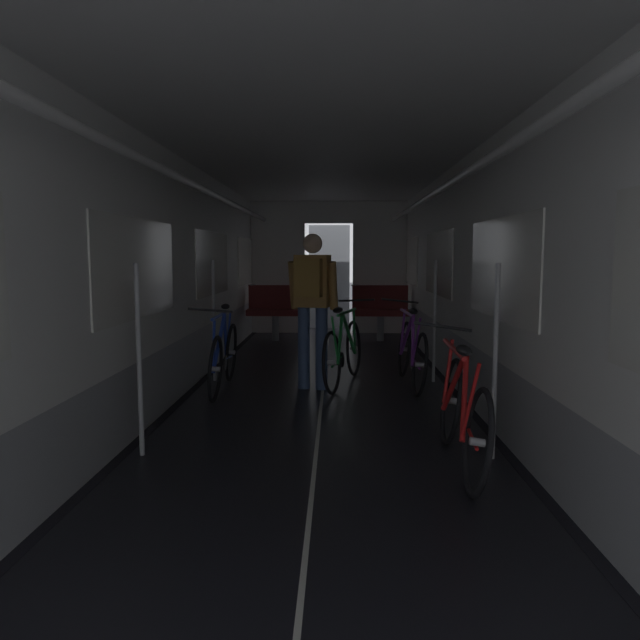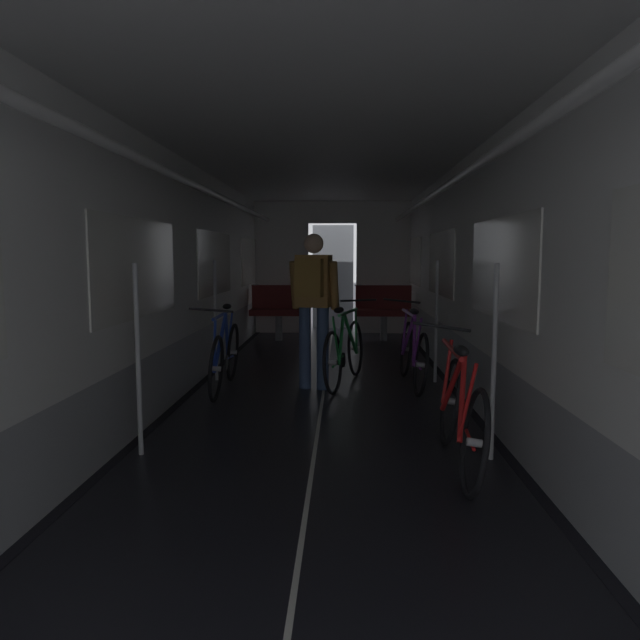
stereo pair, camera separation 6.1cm
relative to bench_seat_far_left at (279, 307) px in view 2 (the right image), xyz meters
The scene contains 8 objects.
train_car_shell 4.70m from the bench_seat_far_left, 78.60° to the right, with size 3.14×12.34×2.57m.
bench_seat_far_left is the anchor object (origin of this frame).
bench_seat_far_right 1.80m from the bench_seat_far_left, ahead, with size 0.98×0.51×0.95m.
bicycle_blue 3.88m from the bench_seat_far_left, 92.42° to the right, with size 0.44×1.69×0.95m.
bicycle_purple 4.06m from the bench_seat_far_left, 62.33° to the right, with size 0.44×1.69×0.95m.
bicycle_red 6.43m from the bench_seat_far_left, 72.67° to the right, with size 0.44×1.69×0.96m.
person_cyclist_aisle 3.90m from the bench_seat_far_left, 78.29° to the right, with size 0.56×0.45×1.69m.
bicycle_green_in_aisle 3.72m from the bench_seat_far_left, 72.24° to the right, with size 0.62×1.65×0.94m.
Camera 2 is at (0.21, -2.05, 1.45)m, focal length 33.21 mm.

